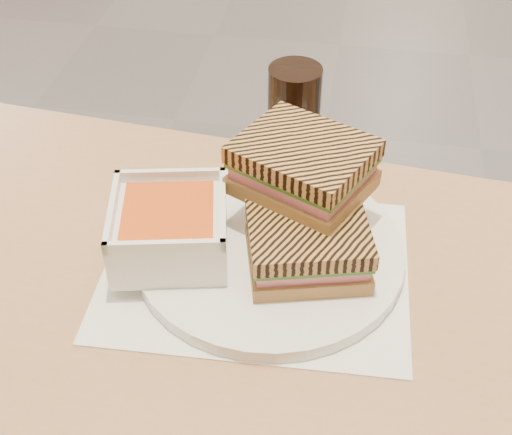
% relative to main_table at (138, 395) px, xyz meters
% --- Properties ---
extents(main_table, '(1.26, 0.81, 0.75)m').
position_rel_main_table_xyz_m(main_table, '(0.00, 0.00, 0.00)').
color(main_table, '#A47853').
rests_on(main_table, ground).
extents(tray_liner, '(0.34, 0.27, 0.00)m').
position_rel_main_table_xyz_m(tray_liner, '(0.12, 0.11, 0.11)').
color(tray_liner, white).
rests_on(tray_liner, main_table).
extents(plate, '(0.30, 0.30, 0.02)m').
position_rel_main_table_xyz_m(plate, '(0.13, 0.13, 0.12)').
color(plate, white).
rests_on(plate, tray_liner).
extents(soup_bowl, '(0.14, 0.14, 0.07)m').
position_rel_main_table_xyz_m(soup_bowl, '(0.02, 0.10, 0.16)').
color(soup_bowl, white).
rests_on(soup_bowl, plate).
extents(panini_lower, '(0.15, 0.13, 0.06)m').
position_rel_main_table_xyz_m(panini_lower, '(0.17, 0.10, 0.16)').
color(panini_lower, '#A37443').
rests_on(panini_lower, plate).
extents(panini_upper, '(0.17, 0.16, 0.06)m').
position_rel_main_table_xyz_m(panini_upper, '(0.16, 0.17, 0.21)').
color(panini_upper, '#A37443').
rests_on(panini_upper, panini_lower).
extents(cola_glass, '(0.07, 0.07, 0.14)m').
position_rel_main_table_xyz_m(cola_glass, '(0.13, 0.31, 0.18)').
color(cola_glass, black).
rests_on(cola_glass, main_table).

